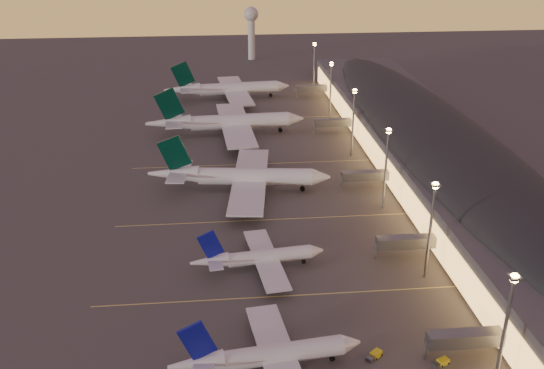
{
  "coord_description": "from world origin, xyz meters",
  "views": [
    {
      "loc": [
        -14.58,
        -125.0,
        82.03
      ],
      "look_at": [
        2.0,
        45.0,
        7.0
      ],
      "focal_mm": 40.0,
      "sensor_mm": 36.0,
      "label": 1
    }
  ],
  "objects_px": {
    "airliner_narrow_north": "(258,258)",
    "baggage_tug_b": "(375,355)",
    "airliner_narrow_south": "(267,356)",
    "radar_tower": "(251,24)",
    "airliner_wide_far": "(228,89)",
    "airliner_wide_near": "(239,177)",
    "baggage_tug_a": "(441,362)",
    "airliner_wide_mid": "(226,122)"
  },
  "relations": [
    {
      "from": "airliner_wide_mid",
      "to": "radar_tower",
      "type": "relative_size",
      "value": 2.0
    },
    {
      "from": "airliner_wide_near",
      "to": "airliner_narrow_north",
      "type": "bearing_deg",
      "value": -80.31
    },
    {
      "from": "airliner_narrow_south",
      "to": "radar_tower",
      "type": "relative_size",
      "value": 1.19
    },
    {
      "from": "airliner_wide_far",
      "to": "baggage_tug_b",
      "type": "xyz_separation_m",
      "value": [
        23.73,
        -196.73,
        -4.6
      ]
    },
    {
      "from": "airliner_narrow_north",
      "to": "baggage_tug_b",
      "type": "xyz_separation_m",
      "value": [
        20.93,
        -36.6,
        -2.67
      ]
    },
    {
      "from": "radar_tower",
      "to": "baggage_tug_a",
      "type": "height_order",
      "value": "radar_tower"
    },
    {
      "from": "airliner_wide_near",
      "to": "baggage_tug_a",
      "type": "xyz_separation_m",
      "value": [
        36.16,
        -89.08,
        -4.43
      ]
    },
    {
      "from": "baggage_tug_b",
      "to": "airliner_narrow_south",
      "type": "bearing_deg",
      "value": 144.32
    },
    {
      "from": "baggage_tug_b",
      "to": "airliner_wide_mid",
      "type": "bearing_deg",
      "value": 60.38
    },
    {
      "from": "airliner_narrow_north",
      "to": "radar_tower",
      "type": "relative_size",
      "value": 1.07
    },
    {
      "from": "airliner_wide_near",
      "to": "baggage_tug_b",
      "type": "xyz_separation_m",
      "value": [
        23.36,
        -85.71,
        -4.4
      ]
    },
    {
      "from": "airliner_narrow_north",
      "to": "airliner_wide_near",
      "type": "bearing_deg",
      "value": 85.89
    },
    {
      "from": "baggage_tug_a",
      "to": "airliner_narrow_south",
      "type": "bearing_deg",
      "value": 153.46
    },
    {
      "from": "airliner_wide_mid",
      "to": "baggage_tug_a",
      "type": "distance_m",
      "value": 151.09
    },
    {
      "from": "airliner_narrow_south",
      "to": "radar_tower",
      "type": "distance_m",
      "value": 291.28
    },
    {
      "from": "airliner_wide_near",
      "to": "airliner_narrow_south",
      "type": "bearing_deg",
      "value": -82.31
    },
    {
      "from": "airliner_wide_mid",
      "to": "airliner_wide_far",
      "type": "bearing_deg",
      "value": 84.31
    },
    {
      "from": "airliner_wide_far",
      "to": "baggage_tug_a",
      "type": "xyz_separation_m",
      "value": [
        36.54,
        -200.1,
        -4.63
      ]
    },
    {
      "from": "airliner_wide_mid",
      "to": "baggage_tug_a",
      "type": "xyz_separation_m",
      "value": [
        38.81,
        -145.94,
        -4.87
      ]
    },
    {
      "from": "baggage_tug_a",
      "to": "baggage_tug_b",
      "type": "xyz_separation_m",
      "value": [
        -12.81,
        3.37,
        0.03
      ]
    },
    {
      "from": "baggage_tug_b",
      "to": "airliner_wide_near",
      "type": "bearing_deg",
      "value": 65.29
    },
    {
      "from": "airliner_wide_mid",
      "to": "airliner_narrow_south",
      "type": "bearing_deg",
      "value": -91.73
    },
    {
      "from": "radar_tower",
      "to": "baggage_tug_b",
      "type": "bearing_deg",
      "value": -88.84
    },
    {
      "from": "baggage_tug_b",
      "to": "airliner_wide_far",
      "type": "bearing_deg",
      "value": 56.92
    },
    {
      "from": "airliner_narrow_south",
      "to": "airliner_wide_mid",
      "type": "distance_m",
      "value": 144.29
    },
    {
      "from": "airliner_narrow_south",
      "to": "airliner_wide_mid",
      "type": "height_order",
      "value": "airliner_wide_mid"
    },
    {
      "from": "baggage_tug_a",
      "to": "baggage_tug_b",
      "type": "bearing_deg",
      "value": 141.54
    },
    {
      "from": "airliner_narrow_south",
      "to": "baggage_tug_b",
      "type": "height_order",
      "value": "airliner_narrow_south"
    },
    {
      "from": "airliner_narrow_south",
      "to": "radar_tower",
      "type": "height_order",
      "value": "radar_tower"
    },
    {
      "from": "airliner_narrow_north",
      "to": "baggage_tug_b",
      "type": "distance_m",
      "value": 42.24
    },
    {
      "from": "baggage_tug_a",
      "to": "baggage_tug_b",
      "type": "distance_m",
      "value": 13.24
    },
    {
      "from": "airliner_narrow_north",
      "to": "baggage_tug_a",
      "type": "height_order",
      "value": "airliner_narrow_north"
    },
    {
      "from": "airliner_narrow_south",
      "to": "baggage_tug_a",
      "type": "bearing_deg",
      "value": -9.65
    },
    {
      "from": "airliner_wide_mid",
      "to": "radar_tower",
      "type": "distance_m",
      "value": 148.33
    },
    {
      "from": "airliner_wide_far",
      "to": "airliner_wide_near",
      "type": "bearing_deg",
      "value": -95.35
    },
    {
      "from": "airliner_wide_mid",
      "to": "airliner_wide_far",
      "type": "relative_size",
      "value": 1.05
    },
    {
      "from": "radar_tower",
      "to": "baggage_tug_a",
      "type": "xyz_separation_m",
      "value": [
        18.65,
        -291.97,
        -21.38
      ]
    },
    {
      "from": "airliner_wide_near",
      "to": "baggage_tug_b",
      "type": "distance_m",
      "value": 88.94
    },
    {
      "from": "airliner_wide_mid",
      "to": "baggage_tug_b",
      "type": "height_order",
      "value": "airliner_wide_mid"
    },
    {
      "from": "airliner_wide_near",
      "to": "radar_tower",
      "type": "xyz_separation_m",
      "value": [
        17.51,
        202.89,
        16.95
      ]
    },
    {
      "from": "airliner_wide_near",
      "to": "baggage_tug_b",
      "type": "height_order",
      "value": "airliner_wide_near"
    },
    {
      "from": "radar_tower",
      "to": "baggage_tug_b",
      "type": "distance_m",
      "value": 289.44
    }
  ]
}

